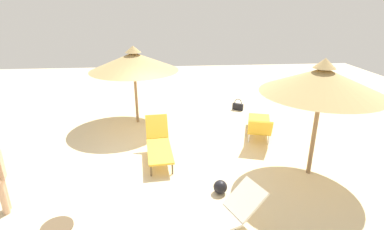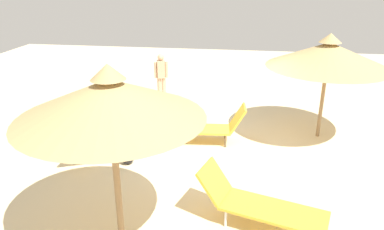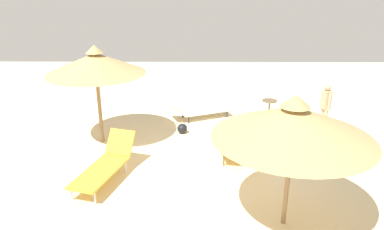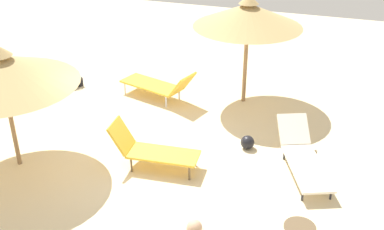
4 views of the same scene
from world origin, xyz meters
The scene contains 9 objects.
ground centered at (0.00, 0.00, -0.05)m, with size 24.00×24.00×0.10m, color beige.
parasol_umbrella_far_right centered at (1.31, 3.20, 2.32)m, with size 2.70×2.70×2.82m.
parasol_umbrella_back centered at (-2.45, -1.23, 2.12)m, with size 2.91×2.91×2.62m.
lounge_chair_near_right centered at (0.22, -0.45, 0.43)m, with size 1.84×0.77×0.96m.
lounge_chair_near_left centered at (3.18, 0.47, 0.32)m, with size 1.46×2.30×0.75m.
lounge_chair_edge centered at (-0.83, 2.59, 0.41)m, with size 2.21×1.25×0.90m.
person_standing_center centered at (2.16, -3.46, 0.84)m, with size 0.42×0.28×1.51m.
side_table_round centered at (3.41, -2.02, 0.39)m, with size 0.50×0.50×0.58m.
beach_ball centered at (1.94, 0.90, 0.15)m, with size 0.30×0.30×0.30m, color black.
Camera 3 is at (-8.50, 0.50, 4.52)m, focal length 34.57 mm.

